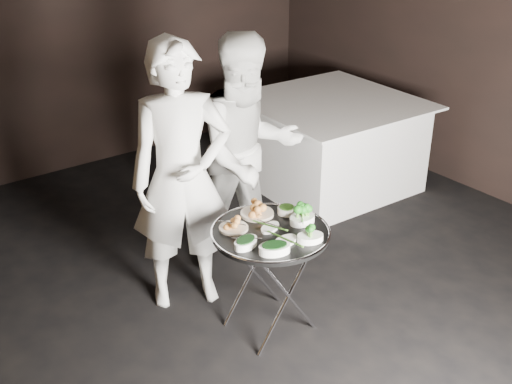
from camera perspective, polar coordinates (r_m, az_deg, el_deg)
floor at (r=4.28m, az=1.63°, el=-13.72°), size 6.00×7.00×0.05m
wall_back at (r=6.53m, az=-18.50°, el=14.13°), size 6.00×0.05×3.00m
tray_stand at (r=4.18m, az=1.25°, el=-7.46°), size 0.49×0.41×0.72m
serving_tray at (r=4.01m, az=1.29°, el=-3.61°), size 0.75×0.75×0.04m
potato_plate_a at (r=4.02m, az=-2.01°, el=-2.95°), size 0.18×0.18×0.07m
potato_plate_b at (r=4.18m, az=0.10°, el=-1.62°), size 0.22×0.22×0.08m
greens_bowl at (r=4.20m, az=2.73°, el=-1.53°), size 0.12×0.12×0.07m
asparagus_plate_a at (r=4.03m, az=1.26°, el=-3.11°), size 0.19×0.15×0.03m
asparagus_plate_b at (r=3.88m, az=2.61°, el=-4.30°), size 0.20×0.13×0.04m
spinach_bowl_a at (r=3.83m, az=-0.92°, el=-4.45°), size 0.19×0.15×0.07m
spinach_bowl_b at (r=3.77m, az=1.65°, el=-4.94°), size 0.22×0.18×0.08m
broccoli_bowl_a at (r=4.10m, az=4.14°, el=-2.31°), size 0.18×0.13×0.07m
broccoli_bowl_b at (r=3.90m, az=4.84°, el=-3.96°), size 0.19×0.17×0.07m
serving_utensils at (r=4.04m, az=0.89°, el=-2.44°), size 0.58×0.42×0.01m
waiter_left at (r=4.26m, az=-6.65°, el=1.22°), size 0.80×0.66×1.87m
waiter_right at (r=4.73m, az=-0.66°, el=3.44°), size 0.98×0.83×1.79m
dining_table at (r=6.20m, az=6.53°, el=4.32°), size 1.50×1.50×0.85m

